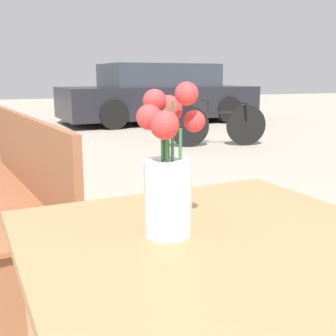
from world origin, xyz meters
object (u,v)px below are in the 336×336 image
object	(u,v)px
bench_near	(14,186)
parked_car	(158,95)
bicycle	(218,125)
table_front	(229,291)
flower_vase	(168,179)

from	to	relation	value
bench_near	parked_car	xyz separation A→B (m)	(3.39, 6.81, 0.16)
bicycle	parked_car	xyz separation A→B (m)	(0.35, 3.54, 0.30)
bench_near	parked_car	bearing A→B (deg)	63.55
bench_near	parked_car	distance (m)	7.61
table_front	bicycle	bearing A→B (deg)	61.75
bicycle	flower_vase	bearing A→B (deg)	-119.62
flower_vase	parked_car	xyz separation A→B (m)	(3.11, 8.39, -0.22)
table_front	parked_car	xyz separation A→B (m)	(3.01, 8.50, 0.01)
table_front	flower_vase	size ratio (longest dim) A/B	2.82
bench_near	parked_car	world-z (taller)	parked_car
table_front	bench_near	xyz separation A→B (m)	(-0.38, 1.68, -0.15)
bench_near	bicycle	size ratio (longest dim) A/B	1.19
flower_vase	parked_car	bearing A→B (deg)	69.68
flower_vase	bicycle	distance (m)	5.61
flower_vase	parked_car	distance (m)	8.95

